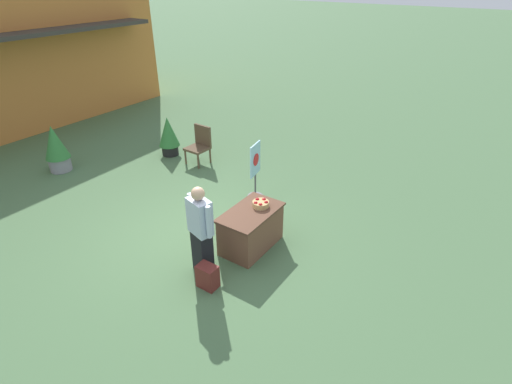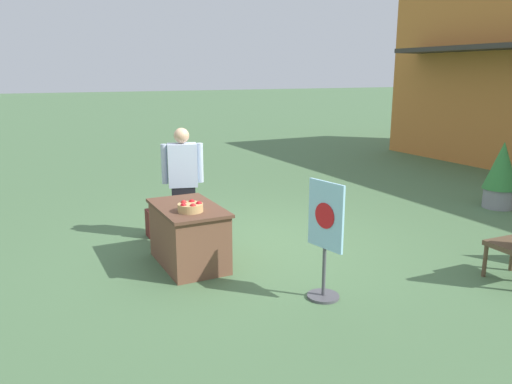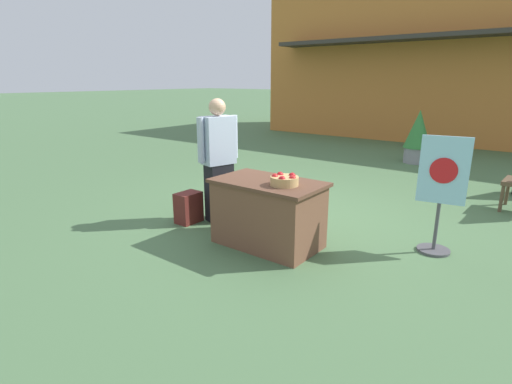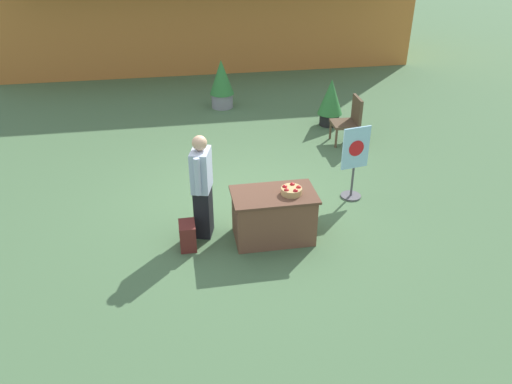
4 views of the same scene
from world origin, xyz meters
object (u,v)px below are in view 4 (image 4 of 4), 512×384
at_px(display_table, 273,216).
at_px(poster_board, 354,162).
at_px(backpack, 188,236).
at_px(patio_chair, 350,119).
at_px(apple_basket, 291,190).
at_px(person_visitor, 202,186).
at_px(potted_plant_far_left, 222,83).
at_px(potted_plant_far_right, 331,101).

distance_m(display_table, poster_board, 1.93).
bearing_deg(backpack, patio_chair, 42.26).
xyz_separation_m(poster_board, patio_chair, (0.75, 2.31, -0.15)).
relative_size(apple_basket, backpack, 0.74).
relative_size(person_visitor, backpack, 3.96).
height_order(display_table, person_visitor, person_visitor).
height_order(backpack, patio_chair, patio_chair).
relative_size(display_table, apple_basket, 4.07).
height_order(person_visitor, patio_chair, person_visitor).
bearing_deg(poster_board, display_table, -68.87).
bearing_deg(potted_plant_far_left, potted_plant_far_right, -35.26).
bearing_deg(potted_plant_far_left, apple_basket, -86.76).
relative_size(person_visitor, potted_plant_far_left, 1.35).
distance_m(person_visitor, potted_plant_far_left, 5.83).
relative_size(patio_chair, potted_plant_far_right, 0.92).
xyz_separation_m(display_table, potted_plant_far_left, (-0.09, 6.03, 0.25)).
distance_m(person_visitor, poster_board, 2.76).
xyz_separation_m(backpack, poster_board, (2.94, 1.04, 0.49)).
bearing_deg(apple_basket, patio_chair, 57.82).
height_order(backpack, poster_board, poster_board).
relative_size(person_visitor, patio_chair, 1.64).
bearing_deg(person_visitor, potted_plant_far_right, 66.62).
bearing_deg(potted_plant_far_left, poster_board, -71.22).
distance_m(display_table, person_visitor, 1.17).
bearing_deg(apple_basket, display_table, 168.54).
xyz_separation_m(poster_board, potted_plant_far_right, (0.64, 3.37, -0.10)).
distance_m(apple_basket, patio_chair, 3.99).
height_order(display_table, backpack, display_table).
xyz_separation_m(patio_chair, potted_plant_far_right, (-0.11, 1.06, 0.05)).
bearing_deg(potted_plant_far_left, backpack, -101.41).
distance_m(poster_board, potted_plant_far_left, 5.32).
bearing_deg(patio_chair, poster_board, 74.45).
height_order(apple_basket, backpack, apple_basket).
relative_size(person_visitor, poster_board, 1.26).
relative_size(display_table, person_visitor, 0.76).
height_order(apple_basket, poster_board, poster_board).
distance_m(person_visitor, potted_plant_far_right, 5.25).
bearing_deg(backpack, display_table, 1.64).
height_order(person_visitor, potted_plant_far_right, person_visitor).
bearing_deg(poster_board, person_visitor, -85.61).
height_order(backpack, potted_plant_far_left, potted_plant_far_left).
relative_size(backpack, potted_plant_far_left, 0.34).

